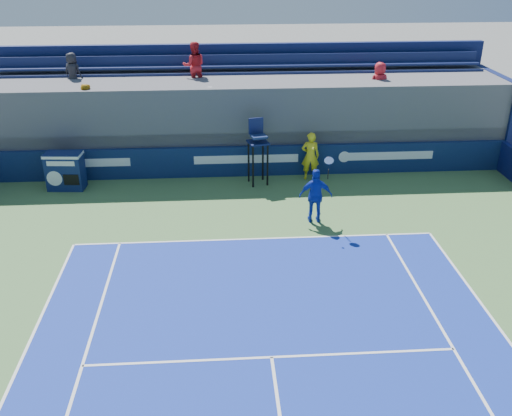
{
  "coord_description": "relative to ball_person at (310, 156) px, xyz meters",
  "views": [
    {
      "loc": [
        -1.02,
        -3.49,
        8.38
      ],
      "look_at": [
        0.0,
        11.5,
        1.25
      ],
      "focal_mm": 40.0,
      "sensor_mm": 36.0,
      "label": 1
    }
  ],
  "objects": [
    {
      "name": "ball_person",
      "position": [
        0.0,
        0.0,
        0.0
      ],
      "size": [
        0.73,
        0.53,
        1.86
      ],
      "primitive_type": "imported",
      "rotation": [
        0.0,
        0.0,
        3.01
      ],
      "color": "yellow",
      "rests_on": "apron"
    },
    {
      "name": "match_clock",
      "position": [
        -9.05,
        -0.31,
        -0.2
      ],
      "size": [
        1.37,
        0.83,
        1.4
      ],
      "color": "#0F1E4D",
      "rests_on": "ground"
    },
    {
      "name": "umpire_chair",
      "position": [
        -2.01,
        -0.27,
        0.59
      ],
      "size": [
        0.84,
        0.84,
        2.48
      ],
      "color": "black",
      "rests_on": "ground"
    },
    {
      "name": "tennis_player",
      "position": [
        -0.38,
        -3.6,
        -0.02
      ],
      "size": [
        1.09,
        0.52,
        2.57
      ],
      "color": "#152FB1",
      "rests_on": "apron"
    },
    {
      "name": "stadium_seating",
      "position": [
        -2.42,
        2.57,
        0.9
      ],
      "size": [
        21.0,
        4.05,
        4.74
      ],
      "color": "#515055",
      "rests_on": "ground"
    },
    {
      "name": "back_hoarding",
      "position": [
        -2.4,
        0.52,
        -0.34
      ],
      "size": [
        20.4,
        0.21,
        1.2
      ],
      "color": "#0C1C45",
      "rests_on": "ground"
    }
  ]
}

